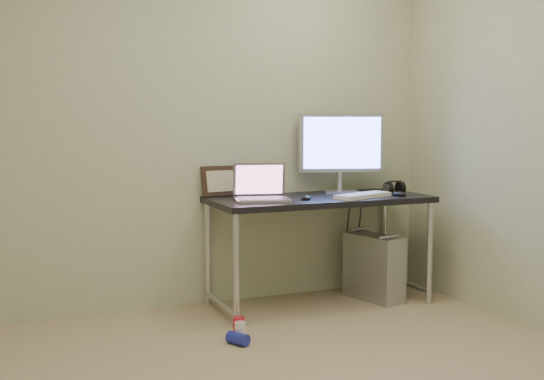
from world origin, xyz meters
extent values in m
cube|color=beige|center=(0.00, 1.75, 1.25)|extent=(3.50, 0.02, 2.50)
cube|color=black|center=(0.79, 1.42, 0.73)|extent=(1.50, 0.66, 0.04)
cylinder|color=silver|center=(0.08, 1.13, 0.35)|extent=(0.04, 0.04, 0.71)
cylinder|color=silver|center=(0.08, 1.71, 0.35)|extent=(0.04, 0.04, 0.71)
cylinder|color=silver|center=(1.50, 1.13, 0.35)|extent=(0.04, 0.04, 0.71)
cylinder|color=silver|center=(1.50, 1.71, 0.35)|extent=(0.04, 0.04, 0.71)
cylinder|color=silver|center=(0.08, 1.42, 0.08)|extent=(0.04, 0.58, 0.04)
cylinder|color=silver|center=(1.50, 1.42, 0.08)|extent=(0.04, 0.58, 0.04)
cube|color=#B1B1B6|center=(1.21, 1.38, 0.23)|extent=(0.29, 0.48, 0.46)
cylinder|color=#BCBBC3|center=(1.21, 1.20, 0.48)|extent=(0.17, 0.06, 0.02)
cylinder|color=#BCBBC3|center=(1.21, 1.57, 0.48)|extent=(0.17, 0.06, 0.02)
cylinder|color=black|center=(1.16, 1.70, 0.40)|extent=(0.01, 0.16, 0.69)
cylinder|color=black|center=(1.25, 1.68, 0.38)|extent=(0.02, 0.11, 0.71)
cylinder|color=red|center=(0.02, 0.93, 0.06)|extent=(0.08, 0.08, 0.13)
cylinder|color=white|center=(0.01, 0.87, 0.06)|extent=(0.08, 0.08, 0.12)
cylinder|color=#202AAD|center=(-0.02, 0.83, 0.04)|extent=(0.13, 0.15, 0.07)
cube|color=#BCBBC3|center=(0.33, 1.34, 0.76)|extent=(0.39, 0.32, 0.02)
cube|color=slate|center=(0.33, 1.34, 0.77)|extent=(0.35, 0.27, 0.00)
cube|color=gray|center=(0.37, 1.47, 0.88)|extent=(0.35, 0.13, 0.22)
cube|color=#794966|center=(0.37, 1.46, 0.88)|extent=(0.31, 0.11, 0.19)
cube|color=#BCBBC3|center=(1.04, 1.57, 0.76)|extent=(0.28, 0.24, 0.02)
cylinder|color=#BCBBC3|center=(1.04, 1.59, 0.83)|extent=(0.04, 0.04, 0.13)
cube|color=#BCBBC3|center=(1.04, 1.58, 1.11)|extent=(0.59, 0.22, 0.42)
cube|color=#5371FF|center=(1.04, 1.56, 1.11)|extent=(0.53, 0.17, 0.36)
cube|color=white|center=(1.04, 1.26, 0.76)|extent=(0.46, 0.28, 0.03)
ellipsoid|color=black|center=(1.32, 1.25, 0.77)|extent=(0.10, 0.13, 0.04)
ellipsoid|color=black|center=(0.63, 1.31, 0.77)|extent=(0.09, 0.12, 0.04)
cylinder|color=black|center=(1.39, 1.50, 0.78)|extent=(0.04, 0.09, 0.09)
cylinder|color=black|center=(1.50, 1.50, 0.78)|extent=(0.04, 0.09, 0.09)
cube|color=black|center=(1.44, 1.50, 0.82)|extent=(0.12, 0.02, 0.01)
cube|color=black|center=(0.18, 1.72, 0.85)|extent=(0.27, 0.09, 0.21)
cylinder|color=silver|center=(0.38, 1.66, 0.79)|extent=(0.01, 0.01, 0.08)
cylinder|color=white|center=(0.38, 1.66, 0.84)|extent=(0.04, 0.04, 0.04)
camera|label=1|loc=(-1.31, -2.70, 1.28)|focal=45.00mm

